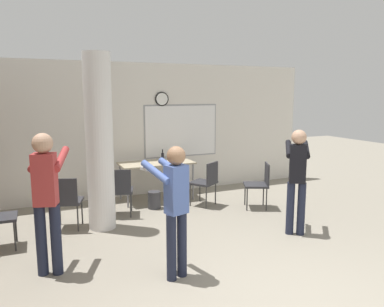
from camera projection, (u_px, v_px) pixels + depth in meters
name	position (u px, v px, depth m)	size (l,w,h in m)	color
wall_back	(141.00, 130.00, 7.96)	(8.00, 0.15, 2.80)	silver
support_pillar	(99.00, 143.00, 5.90)	(0.43, 0.43, 2.80)	white
folding_table	(156.00, 165.00, 7.63)	(1.49, 0.72, 0.78)	tan
bottle_on_table	(163.00, 157.00, 7.73)	(0.06, 0.06, 0.25)	black
waste_bin	(154.00, 200.00, 7.12)	(0.24, 0.24, 0.33)	#38383D
chair_table_right	(206.00, 180.00, 7.23)	(0.61, 0.61, 0.87)	#2D2D33
chair_table_left	(120.00, 188.00, 6.61)	(0.55, 0.55, 0.87)	#2D2D33
chair_mid_room	(260.00, 182.00, 7.09)	(0.59, 0.59, 0.87)	#2D2D33
chair_near_pillar	(67.00, 199.00, 5.95)	(0.56, 0.56, 0.87)	#2D2D33
person_playing_side	(297.00, 173.00, 5.71)	(0.59, 0.67, 1.64)	#1E2338
person_watching_back	(46.00, 193.00, 4.41)	(0.52, 0.69, 1.73)	#1E2338
person_playing_front	(175.00, 202.00, 4.33)	(0.47, 0.63, 1.59)	#1E2338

